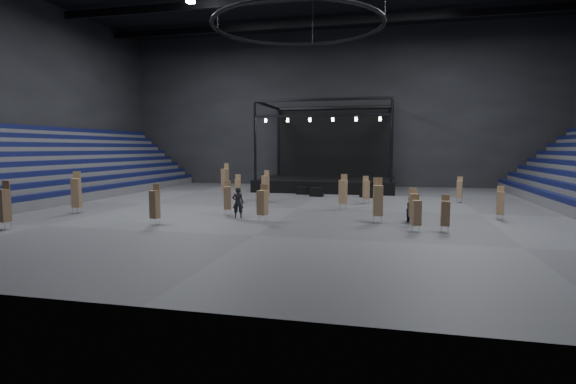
% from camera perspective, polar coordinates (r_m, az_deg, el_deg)
% --- Properties ---
extents(floor, '(50.00, 50.00, 0.00)m').
position_cam_1_polar(floor, '(32.88, 1.20, -2.11)').
color(floor, '#464648').
rests_on(floor, ground).
extents(wall_back, '(50.00, 0.20, 18.00)m').
position_cam_1_polar(wall_back, '(53.50, 5.96, 10.50)').
color(wall_back, black).
rests_on(wall_back, ground).
extents(wall_left, '(0.20, 42.00, 18.00)m').
position_cam_1_polar(wall_left, '(45.21, -32.16, 10.58)').
color(wall_left, black).
rests_on(wall_left, ground).
extents(bleachers_left, '(7.20, 40.00, 6.40)m').
position_cam_1_polar(bleachers_left, '(43.63, -29.75, 1.34)').
color(bleachers_left, '#505052').
rests_on(bleachers_left, floor).
extents(stage, '(14.00, 10.00, 9.20)m').
position_cam_1_polar(stage, '(48.68, 5.16, 2.10)').
color(stage, black).
rests_on(stage, floor).
extents(truss_ring, '(12.30, 12.30, 5.15)m').
position_cam_1_polar(truss_ring, '(33.70, 1.25, 20.37)').
color(truss_ring, black).
rests_on(truss_ring, ceiling).
extents(flight_case_left, '(1.14, 0.63, 0.73)m').
position_cam_1_polar(flight_case_left, '(42.72, 1.83, 0.17)').
color(flight_case_left, black).
rests_on(flight_case_left, floor).
extents(flight_case_mid, '(1.33, 0.92, 0.81)m').
position_cam_1_polar(flight_case_mid, '(41.06, 3.62, -0.01)').
color(flight_case_mid, black).
rests_on(flight_case_mid, floor).
extents(flight_case_right, '(1.37, 1.06, 0.81)m').
position_cam_1_polar(flight_case_right, '(40.76, 10.02, -0.11)').
color(flight_case_right, black).
rests_on(flight_case_right, floor).
extents(chair_stack_0, '(0.61, 0.61, 2.54)m').
position_cam_1_polar(chair_stack_0, '(32.66, 7.00, 0.12)').
color(chair_stack_0, silver).
rests_on(chair_stack_0, floor).
extents(chair_stack_1, '(0.63, 0.63, 2.27)m').
position_cam_1_polar(chair_stack_1, '(26.78, -3.25, -1.27)').
color(chair_stack_1, silver).
rests_on(chair_stack_1, floor).
extents(chair_stack_2, '(0.43, 0.43, 2.10)m').
position_cam_1_polar(chair_stack_2, '(30.41, 25.36, -1.21)').
color(chair_stack_2, silver).
rests_on(chair_stack_2, floor).
extents(chair_stack_3, '(0.61, 0.61, 2.59)m').
position_cam_1_polar(chair_stack_3, '(36.97, -2.88, 0.82)').
color(chair_stack_3, silver).
rests_on(chair_stack_3, floor).
extents(chair_stack_4, '(0.55, 0.55, 2.25)m').
position_cam_1_polar(chair_stack_4, '(29.87, -7.69, -0.67)').
color(chair_stack_4, silver).
rests_on(chair_stack_4, floor).
extents(chair_stack_5, '(0.61, 0.61, 2.68)m').
position_cam_1_polar(chair_stack_5, '(26.84, 11.35, -0.96)').
color(chair_stack_5, silver).
rests_on(chair_stack_5, floor).
extents(chair_stack_6, '(0.54, 0.54, 2.25)m').
position_cam_1_polar(chair_stack_6, '(37.19, -6.38, 0.58)').
color(chair_stack_6, silver).
rests_on(chair_stack_6, floor).
extents(chair_stack_7, '(0.58, 0.58, 2.66)m').
position_cam_1_polar(chair_stack_7, '(28.67, -32.41, -1.34)').
color(chair_stack_7, silver).
rests_on(chair_stack_7, floor).
extents(chair_stack_8, '(0.59, 0.59, 2.21)m').
position_cam_1_polar(chair_stack_8, '(36.01, 9.89, 0.36)').
color(chair_stack_8, silver).
rests_on(chair_stack_8, floor).
extents(chair_stack_9, '(0.51, 0.51, 2.36)m').
position_cam_1_polar(chair_stack_9, '(26.98, -16.55, -1.44)').
color(chair_stack_9, silver).
rests_on(chair_stack_9, floor).
extents(chair_stack_10, '(0.44, 0.44, 1.98)m').
position_cam_1_polar(chair_stack_10, '(24.83, 19.35, -2.51)').
color(chair_stack_10, silver).
rests_on(chair_stack_10, floor).
extents(chair_stack_11, '(0.56, 0.56, 2.09)m').
position_cam_1_polar(chair_stack_11, '(27.19, 15.67, -1.57)').
color(chair_stack_11, silver).
rests_on(chair_stack_11, floor).
extents(chair_stack_12, '(0.56, 0.56, 1.99)m').
position_cam_1_polar(chair_stack_12, '(24.58, 15.96, -2.46)').
color(chair_stack_12, silver).
rests_on(chair_stack_12, floor).
extents(chair_stack_13, '(0.68, 0.68, 3.02)m').
position_cam_1_polar(chair_stack_13, '(41.80, -7.99, 1.60)').
color(chair_stack_13, silver).
rests_on(chair_stack_13, floor).
extents(chair_stack_14, '(0.63, 0.63, 2.85)m').
position_cam_1_polar(chair_stack_14, '(33.42, -25.29, -0.02)').
color(chair_stack_14, silver).
rests_on(chair_stack_14, floor).
extents(chair_stack_15, '(0.52, 0.52, 2.10)m').
position_cam_1_polar(chair_stack_15, '(38.98, 20.95, 0.37)').
color(chair_stack_15, silver).
rests_on(chair_stack_15, floor).
extents(man_center, '(0.82, 0.67, 1.94)m').
position_cam_1_polar(man_center, '(28.60, -6.37, -1.34)').
color(man_center, black).
rests_on(man_center, floor).
extents(crew_member, '(0.80, 0.90, 1.55)m').
position_cam_1_polar(crew_member, '(27.93, 15.39, -2.08)').
color(crew_member, black).
rests_on(crew_member, floor).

